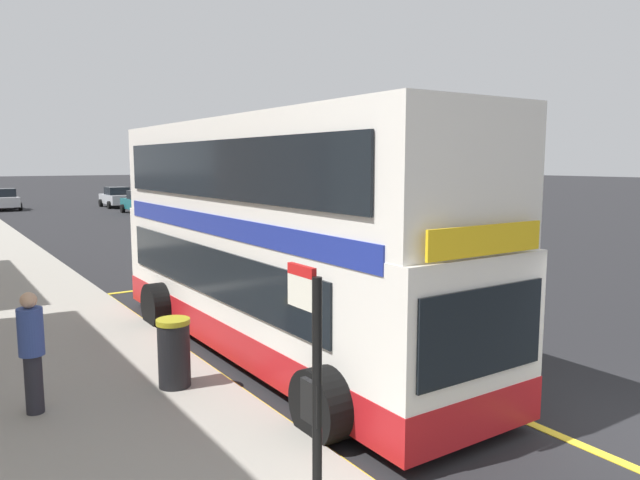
% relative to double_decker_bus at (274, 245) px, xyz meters
% --- Properties ---
extents(ground_plane, '(260.00, 260.00, 0.00)m').
position_rel_double_decker_bus_xyz_m(ground_plane, '(2.46, 25.55, -2.06)').
color(ground_plane, black).
extents(double_decker_bus, '(3.15, 10.22, 4.40)m').
position_rel_double_decker_bus_xyz_m(double_decker_bus, '(0.00, 0.00, 0.00)').
color(double_decker_bus, white).
rests_on(double_decker_bus, ground).
extents(bus_bay_markings, '(2.98, 13.84, 0.01)m').
position_rel_double_decker_bus_xyz_m(bus_bay_markings, '(-0.05, 0.02, -2.06)').
color(bus_bay_markings, yellow).
rests_on(bus_bay_markings, ground).
extents(bus_stop_sign, '(0.09, 0.51, 2.56)m').
position_rel_double_decker_bus_xyz_m(bus_stop_sign, '(-2.64, -5.39, -0.40)').
color(bus_stop_sign, black).
rests_on(bus_stop_sign, pavement_near).
extents(parked_car_teal_across, '(2.09, 4.20, 1.62)m').
position_rel_double_decker_bus_xyz_m(parked_car_teal_across, '(7.38, 32.01, -1.26)').
color(parked_car_teal_across, '#196066').
rests_on(parked_car_teal_across, ground).
extents(parked_car_silver_behind, '(2.09, 4.20, 1.62)m').
position_rel_double_decker_bus_xyz_m(parked_car_silver_behind, '(7.52, 38.77, -1.26)').
color(parked_car_silver_behind, '#B2B5BA').
rests_on(parked_car_silver_behind, ground).
extents(parked_car_silver_kerbside, '(2.09, 4.20, 1.62)m').
position_rel_double_decker_bus_xyz_m(parked_car_silver_kerbside, '(-0.31, 40.73, -1.26)').
color(parked_car_silver_kerbside, '#B2B5BA').
rests_on(parked_car_silver_kerbside, ground).
extents(pedestrian_waiting_near_sign, '(0.34, 0.34, 1.73)m').
position_rel_double_decker_bus_xyz_m(pedestrian_waiting_near_sign, '(-4.36, -0.93, -0.98)').
color(pedestrian_waiting_near_sign, '#26262D').
rests_on(pedestrian_waiting_near_sign, pavement_near).
extents(litter_bin, '(0.52, 0.52, 1.08)m').
position_rel_double_decker_bus_xyz_m(litter_bin, '(-2.38, -1.05, -1.38)').
color(litter_bin, black).
rests_on(litter_bin, pavement_near).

